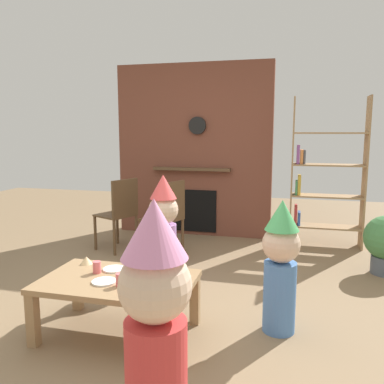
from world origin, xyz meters
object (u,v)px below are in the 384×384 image
coffee_table (118,287)px  paper_cup_near_right (153,283)px  paper_plate_front (114,269)px  birthday_cake_slice (86,260)px  paper_cup_far_right (172,277)px  child_by_the_chairs (164,225)px  child_with_cone_hat (156,323)px  child_in_pink (281,263)px  bookshelf (322,178)px  dining_chair_middle (167,214)px  dining_chair_left (120,210)px  paper_cup_far_left (120,280)px  paper_cup_near_left (97,267)px  paper_plate_rear (104,282)px  paper_cup_center (153,279)px

coffee_table → paper_cup_near_right: paper_cup_near_right is taller
paper_plate_front → birthday_cake_slice: bearing=165.7°
paper_cup_far_right → child_by_the_chairs: 1.18m
child_with_cone_hat → child_in_pink: bearing=-55.7°
bookshelf → dining_chair_middle: size_ratio=2.11×
birthday_cake_slice → child_with_cone_hat: child_with_cone_hat is taller
dining_chair_middle → child_in_pink: bearing=154.3°
paper_cup_near_right → birthday_cake_slice: 0.79m
child_with_cone_hat → dining_chair_middle: 2.88m
birthday_cake_slice → dining_chair_left: dining_chair_left is taller
birthday_cake_slice → dining_chair_middle: bearing=83.8°
dining_chair_left → dining_chair_middle: size_ratio=1.00×
birthday_cake_slice → coffee_table: bearing=-32.2°
child_by_the_chairs → paper_cup_far_left: bearing=3.4°
paper_cup_near_left → paper_cup_near_right: 0.56m
dining_chair_left → paper_plate_front: bearing=137.0°
child_in_pink → dining_chair_middle: child_in_pink is taller
paper_plate_front → paper_cup_near_left: bearing=-135.4°
child_in_pink → birthday_cake_slice: bearing=-12.8°
paper_cup_far_right → paper_plate_front: size_ratio=0.55×
paper_cup_far_left → paper_plate_rear: bearing=167.5°
paper_plate_rear → paper_plate_front: bearing=99.6°
dining_chair_left → dining_chair_middle: (0.63, -0.08, 0.00)m
paper_cup_center → dining_chair_left: bearing=120.0°
paper_cup_near_left → child_by_the_chairs: size_ratio=0.08×
bookshelf → paper_cup_near_right: bearing=-113.6°
coffee_table → birthday_cake_slice: bearing=147.8°
coffee_table → paper_cup_near_right: size_ratio=11.62×
paper_cup_near_right → child_by_the_chairs: 1.29m
bookshelf → paper_cup_near_left: size_ratio=21.42×
bookshelf → paper_cup_far_right: bearing=-113.0°
paper_cup_near_right → paper_cup_center: 0.08m
child_by_the_chairs → dining_chair_middle: (-0.19, 0.71, -0.05)m
paper_cup_far_left → child_with_cone_hat: 1.00m
child_in_pink → dining_chair_left: 2.51m
paper_cup_near_left → paper_plate_front: bearing=44.6°
child_with_cone_hat → paper_cup_center: bearing=-13.2°
paper_cup_far_right → child_with_cone_hat: bearing=-77.3°
bookshelf → paper_cup_near_left: bearing=-123.5°
paper_cup_near_left → birthday_cake_slice: (-0.18, 0.16, -0.01)m
paper_cup_center → child_by_the_chairs: (-0.31, 1.16, 0.09)m
child_with_cone_hat → paper_cup_near_left: bearing=5.5°
paper_cup_center → paper_plate_front: paper_cup_center is taller
paper_cup_far_left → paper_cup_near_right: bearing=-4.0°
paper_plate_rear → child_with_cone_hat: bearing=-51.2°
paper_cup_near_left → paper_cup_far_left: (0.27, -0.19, -0.00)m
paper_plate_front → paper_plate_rear: same height
child_with_cone_hat → dining_chair_left: (-1.45, 2.83, -0.12)m
child_by_the_chairs → paper_cup_center: bearing=14.0°
paper_plate_rear → dining_chair_middle: 1.91m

